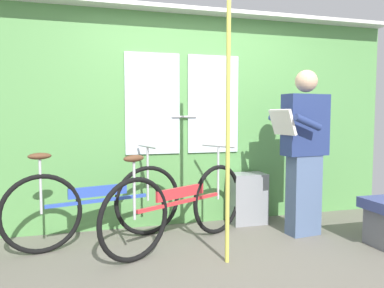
{
  "coord_description": "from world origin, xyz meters",
  "views": [
    {
      "loc": [
        -1.26,
        -2.99,
        1.25
      ],
      "look_at": [
        -0.28,
        0.45,
        0.96
      ],
      "focal_mm": 34.95,
      "sensor_mm": 36.0,
      "label": 1
    }
  ],
  "objects_px": {
    "bicycle_leaning_behind": "(98,204)",
    "handrail_pole": "(228,123)",
    "trash_bin_by_wall": "(247,198)",
    "passenger_reading_newspaper": "(304,149)",
    "bicycle_near_door": "(180,206)"
  },
  "relations": [
    {
      "from": "passenger_reading_newspaper",
      "to": "bicycle_near_door",
      "type": "bearing_deg",
      "value": -6.74
    },
    {
      "from": "handrail_pole",
      "to": "bicycle_leaning_behind",
      "type": "bearing_deg",
      "value": 143.36
    },
    {
      "from": "bicycle_near_door",
      "to": "handrail_pole",
      "type": "relative_size",
      "value": 0.68
    },
    {
      "from": "bicycle_near_door",
      "to": "passenger_reading_newspaper",
      "type": "height_order",
      "value": "passenger_reading_newspaper"
    },
    {
      "from": "trash_bin_by_wall",
      "to": "passenger_reading_newspaper",
      "type": "bearing_deg",
      "value": -55.06
    },
    {
      "from": "bicycle_near_door",
      "to": "trash_bin_by_wall",
      "type": "relative_size",
      "value": 2.77
    },
    {
      "from": "bicycle_leaning_behind",
      "to": "passenger_reading_newspaper",
      "type": "relative_size",
      "value": 1.01
    },
    {
      "from": "passenger_reading_newspaper",
      "to": "trash_bin_by_wall",
      "type": "relative_size",
      "value": 2.95
    },
    {
      "from": "bicycle_leaning_behind",
      "to": "passenger_reading_newspaper",
      "type": "bearing_deg",
      "value": -22.71
    },
    {
      "from": "bicycle_near_door",
      "to": "trash_bin_by_wall",
      "type": "bearing_deg",
      "value": 0.25
    },
    {
      "from": "bicycle_near_door",
      "to": "bicycle_leaning_behind",
      "type": "xyz_separation_m",
      "value": [
        -0.75,
        0.28,
        -0.0
      ]
    },
    {
      "from": "bicycle_leaning_behind",
      "to": "trash_bin_by_wall",
      "type": "bearing_deg",
      "value": -6.24
    },
    {
      "from": "bicycle_leaning_behind",
      "to": "passenger_reading_newspaper",
      "type": "xyz_separation_m",
      "value": [
        2.05,
        -0.3,
        0.51
      ]
    },
    {
      "from": "bicycle_leaning_behind",
      "to": "handrail_pole",
      "type": "bearing_deg",
      "value": -51.11
    },
    {
      "from": "trash_bin_by_wall",
      "to": "handrail_pole",
      "type": "distance_m",
      "value": 1.49
    }
  ]
}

